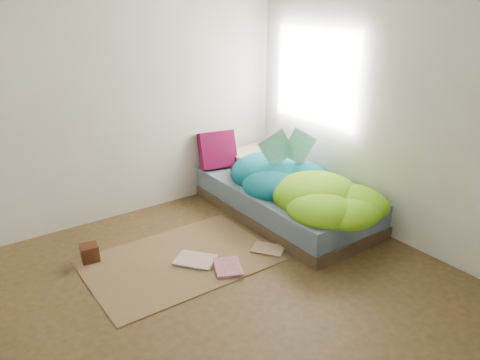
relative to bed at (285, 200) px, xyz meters
The scene contains 12 objects.
ground 1.43m from the bed, 149.45° to the right, with size 3.50×3.50×0.00m, color #3E2D18.
room_walls 2.02m from the bed, 149.42° to the right, with size 3.54×3.54×2.62m.
bed is the anchor object (origin of this frame).
duvet 0.41m from the bed, 90.00° to the right, with size 0.96×1.84×0.34m, color navy, non-canonical shape.
rug 1.39m from the bed, behind, with size 1.60×1.10×0.01m, color brown.
pillow_floral 0.85m from the bed, 76.82° to the left, with size 0.59×0.36×0.13m, color silver.
pillow_magenta 1.01m from the bed, 106.95° to the left, with size 0.42×0.13×0.42m, color #44041C.
open_book 0.67m from the bed, 40.87° to the left, with size 0.50×0.11×0.30m, color #2A8134, non-canonical shape.
wooden_box 2.04m from the bed, behind, with size 0.15×0.15×0.15m, color #35180C.
floor_book_a 1.42m from the bed, 165.44° to the right, with size 0.25×0.34×0.03m, color beige.
floor_book_b 1.31m from the bed, 157.91° to the right, with size 0.23×0.31×0.03m, color #D77C8A.
floor_book_c 0.91m from the bed, 141.86° to the right, with size 0.21×0.29×0.02m, color tan.
Camera 1 is at (-1.79, -2.68, 2.21)m, focal length 35.00 mm.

